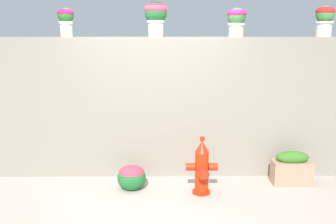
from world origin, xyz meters
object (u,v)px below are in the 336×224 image
Objects in this scene: potted_plant_3 at (237,19)px; flower_bush_left at (132,176)px; fire_hydrant at (202,168)px; planter_box at (292,168)px; potted_plant_2 at (156,15)px; potted_plant_4 at (325,18)px; potted_plant_1 at (66,19)px.

flower_bush_left is at bearing -158.33° from potted_plant_3.
fire_hydrant is 1.36m from planter_box.
potted_plant_2 is 2.31m from flower_bush_left.
planter_box reaches higher than flower_bush_left.
planter_box is at bearing 13.20° from fire_hydrant.
potted_plant_4 is at bearing 0.42° from potted_plant_2.
potted_plant_4 is (3.69, 0.07, 0.01)m from potted_plant_1.
potted_plant_2 is 2.43m from potted_plant_4.
potted_plant_1 reaches higher than planter_box.
potted_plant_4 reaches higher than potted_plant_3.
potted_plant_4 is (2.42, 0.02, -0.04)m from potted_plant_2.
potted_plant_1 is 2.42m from potted_plant_3.
flower_bush_left is (0.93, -0.57, -2.14)m from potted_plant_1.
planter_box is at bearing -28.69° from potted_plant_3.
potted_plant_3 reaches higher than flower_bush_left.
potted_plant_3 is 1.03× the size of flower_bush_left.
potted_plant_3 is at bearing 0.55° from potted_plant_1.
fire_hydrant reaches higher than flower_bush_left.
potted_plant_4 is 3.56m from flower_bush_left.
potted_plant_1 reaches higher than flower_bush_left.
potted_plant_2 is at bearing -179.58° from potted_plant_4.
potted_plant_4 is at bearing 23.56° from fire_hydrant.
potted_plant_1 is at bearing -177.75° from potted_plant_2.
fire_hydrant is at bearing -156.44° from potted_plant_4.
fire_hydrant is (0.62, -0.77, -2.02)m from potted_plant_2.
potted_plant_3 is (1.15, -0.03, -0.06)m from potted_plant_2.
potted_plant_1 is at bearing 172.72° from planter_box.
potted_plant_4 reaches higher than potted_plant_1.
planter_box is at bearing -13.33° from potted_plant_2.
flower_bush_left is at bearing -167.06° from potted_plant_4.
potted_plant_2 is 0.90× the size of planter_box.
planter_box is at bearing -7.28° from potted_plant_1.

